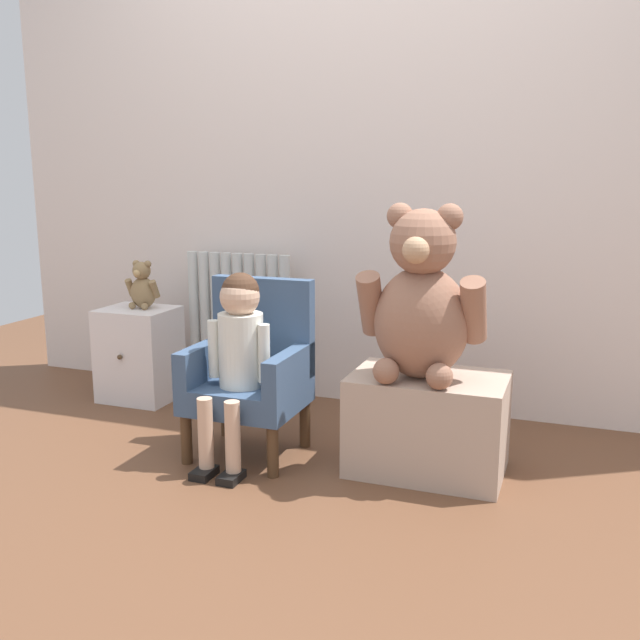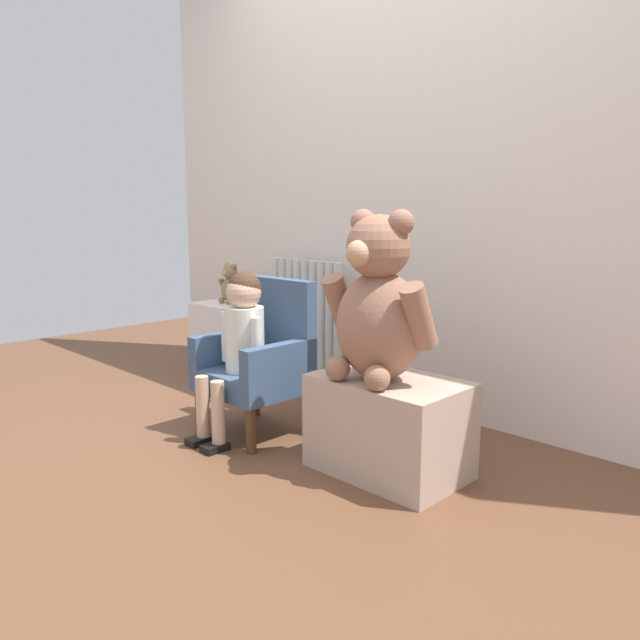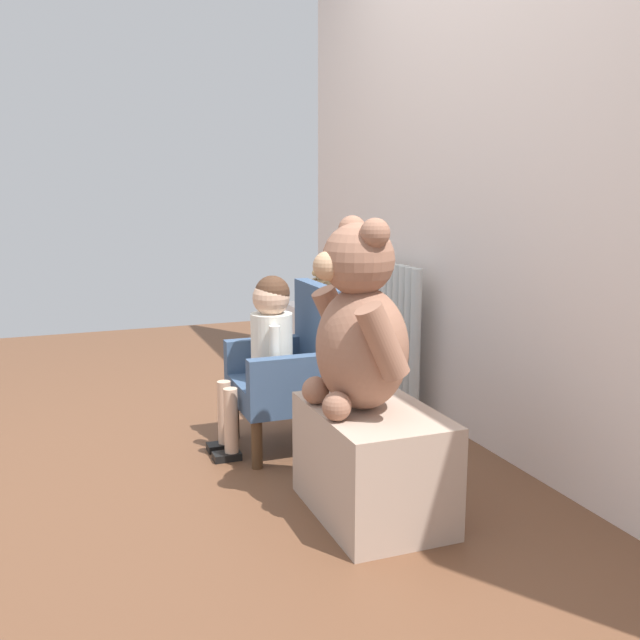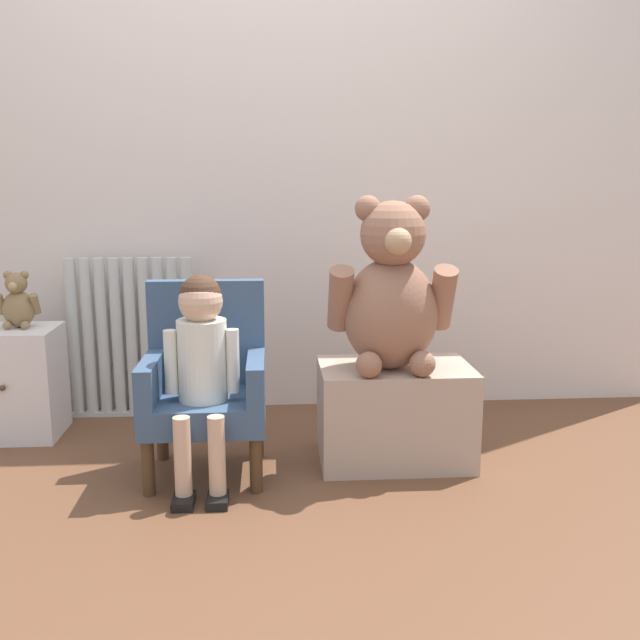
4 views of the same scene
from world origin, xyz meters
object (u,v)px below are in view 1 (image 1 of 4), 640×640
large_teddy_bear (422,303)px  radiator (239,326)px  child_armchair (252,370)px  low_bench (428,424)px  child_figure (238,341)px  small_dresser (139,354)px  small_teddy_bear (143,287)px

large_teddy_bear → radiator: bearing=148.6°
child_armchair → low_bench: size_ratio=1.22×
child_figure → low_bench: size_ratio=1.30×
low_bench → child_armchair: bearing=-176.3°
low_bench → large_teddy_bear: size_ratio=0.90×
radiator → child_armchair: radiator is taller
radiator → small_dresser: bearing=-151.7°
child_armchair → large_teddy_bear: bearing=0.5°
radiator → small_teddy_bear: 0.50m
radiator → low_bench: 1.24m
child_armchair → child_figure: (-0.00, -0.11, 0.14)m
small_dresser → large_teddy_bear: size_ratio=0.73×
small_dresser → small_teddy_bear: (0.02, 0.02, 0.33)m
small_teddy_bear → radiator: bearing=27.5°
radiator → child_figure: 0.85m
child_armchair → child_figure: size_ratio=0.94×
low_bench → large_teddy_bear: 0.46m
small_teddy_bear → child_armchair: bearing=-29.1°
small_dresser → small_teddy_bear: size_ratio=1.96×
child_figure → small_teddy_bear: child_figure is taller
small_dresser → large_teddy_bear: (1.47, -0.41, 0.41)m
radiator → low_bench: size_ratio=1.27×
small_teddy_bear → small_dresser: bearing=-139.9°
child_figure → radiator: bearing=116.7°
child_armchair → large_teddy_bear: 0.73m
child_armchair → small_teddy_bear: 0.92m
low_bench → child_figure: bearing=-167.3°
small_teddy_bear → low_bench: bearing=-14.8°
radiator → small_dresser: 0.50m
low_bench → large_teddy_bear: large_teddy_bear is taller
child_figure → small_dresser: bearing=146.9°
low_bench → small_teddy_bear: (-1.47, 0.39, 0.37)m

